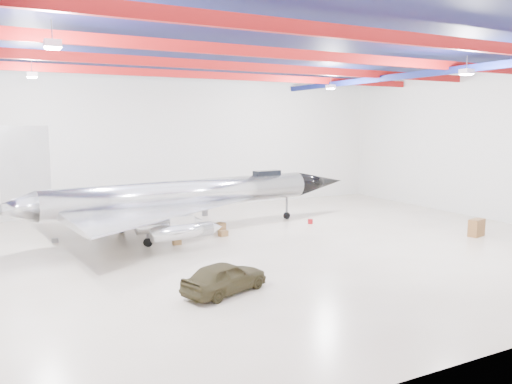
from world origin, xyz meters
TOP-DOWN VIEW (x-y plane):
  - floor at (0.00, 0.00)m, footprint 40.00×40.00m
  - wall_back at (0.00, 15.00)m, footprint 40.00×0.00m
  - wall_right at (20.00, 0.00)m, footprint 0.00×30.00m
  - ceiling at (0.00, 0.00)m, footprint 40.00×40.00m
  - ceiling_structure at (0.00, 0.00)m, footprint 39.50×29.50m
  - jet_aircraft at (-1.32, 5.79)m, footprint 25.33×16.07m
  - jeep at (-3.79, -6.10)m, footprint 4.23×2.85m
  - desk at (14.51, -3.59)m, footprint 1.30×0.88m
  - crate_ply at (-2.95, 2.86)m, footprint 0.49×0.40m
  - toolbox_red at (-0.05, 6.73)m, footprint 0.52×0.46m
  - parts_bin at (0.86, 5.43)m, footprint 0.85×0.78m
  - crate_small at (-9.25, 6.64)m, footprint 0.40×0.34m
  - tool_chest at (7.38, 4.46)m, footprint 0.38×0.38m
  - oil_barrel at (0.35, 3.66)m, footprint 0.59×0.50m
  - spares_box at (1.89, 10.78)m, footprint 0.53×0.53m

SIDE VIEW (x-z plane):
  - floor at x=0.00m, z-range 0.00..0.00m
  - crate_small at x=-9.25m, z-range 0.00..0.26m
  - toolbox_red at x=-0.05m, z-range 0.00..0.31m
  - crate_ply at x=-2.95m, z-range 0.00..0.33m
  - tool_chest at x=7.38m, z-range 0.00..0.33m
  - oil_barrel at x=0.35m, z-range 0.00..0.37m
  - spares_box at x=1.89m, z-range 0.00..0.41m
  - parts_bin at x=0.86m, z-range 0.00..0.48m
  - desk at x=14.51m, z-range 0.00..1.09m
  - jeep at x=-3.79m, z-range 0.00..1.34m
  - jet_aircraft at x=-1.32m, z-range -1.19..5.72m
  - wall_back at x=0.00m, z-range -14.50..25.50m
  - wall_right at x=20.00m, z-range -9.50..20.50m
  - ceiling_structure at x=0.00m, z-range 9.79..10.86m
  - ceiling at x=0.00m, z-range 11.00..11.00m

